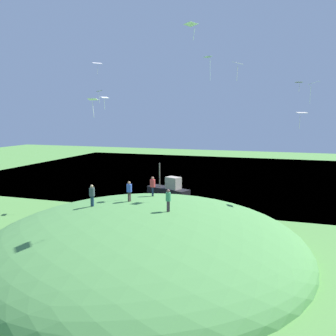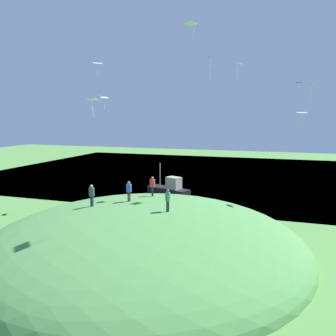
{
  "view_description": "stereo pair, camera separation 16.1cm",
  "coord_description": "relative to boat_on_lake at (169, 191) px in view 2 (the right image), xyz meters",
  "views": [
    {
      "loc": [
        32.05,
        14.12,
        10.68
      ],
      "look_at": [
        -1.38,
        2.97,
        5.56
      ],
      "focal_mm": 38.21,
      "sensor_mm": 36.0,
      "label": 1
    },
    {
      "loc": [
        32.0,
        14.27,
        10.68
      ],
      "look_at": [
        -1.38,
        2.97,
        5.56
      ],
      "focal_mm": 38.21,
      "sensor_mm": 36.0,
      "label": 2
    }
  ],
  "objects": [
    {
      "name": "kite_9",
      "position": [
        10.9,
        7.3,
        14.84
      ],
      "size": [
        1.03,
        0.95,
        2.12
      ],
      "color": "white"
    },
    {
      "name": "kite_7",
      "position": [
        4.58,
        15.65,
        9.99
      ],
      "size": [
        1.12,
        1.27,
        1.73
      ],
      "color": "silver"
    },
    {
      "name": "mooring_post",
      "position": [
        5.8,
        0.62,
        -0.32
      ],
      "size": [
        0.14,
        0.14,
        1.29
      ],
      "primitive_type": "cylinder",
      "color": "brown",
      "rests_on": "ground_plane"
    },
    {
      "name": "kite_3",
      "position": [
        20.9,
        1.23,
        10.8
      ],
      "size": [
        0.54,
        0.72,
        1.34
      ],
      "color": "white"
    },
    {
      "name": "person_walking_path",
      "position": [
        16.87,
        2.08,
        3.71
      ],
      "size": [
        0.55,
        0.55,
        1.7
      ],
      "rotation": [
        0.0,
        0.0,
        6.01
      ],
      "color": "#39302A",
      "rests_on": "grass_hill"
    },
    {
      "name": "person_watching_kites",
      "position": [
        18.88,
        6.17,
        3.72
      ],
      "size": [
        0.54,
        0.54,
        1.71
      ],
      "rotation": [
        0.0,
        0.0,
        5.35
      ],
      "color": "#3B2B35",
      "rests_on": "grass_hill"
    },
    {
      "name": "kite_4",
      "position": [
        15.21,
        -0.9,
        11.25
      ],
      "size": [
        0.79,
        0.74,
        1.11
      ],
      "color": "white"
    },
    {
      "name": "kite_2",
      "position": [
        11.57,
        10.05,
        14.16
      ],
      "size": [
        1.02,
        0.87,
        1.56
      ],
      "color": "silver"
    },
    {
      "name": "grass_hill",
      "position": [
        18.06,
        3.92,
        -0.97
      ],
      "size": [
        26.95,
        25.96,
        7.35
      ],
      "primitive_type": "ellipsoid",
      "color": "#4F8C46",
      "rests_on": "ground_plane"
    },
    {
      "name": "ground_plane",
      "position": [
        11.45,
        0.24,
        -0.97
      ],
      "size": [
        160.0,
        160.0,
        0.0
      ],
      "primitive_type": "plane",
      "color": "#528B40"
    },
    {
      "name": "kite_1",
      "position": [
        18.79,
        7.77,
        15.91
      ],
      "size": [
        1.11,
        1.14,
        1.12
      ],
      "color": "white"
    },
    {
      "name": "kite_8",
      "position": [
        6.39,
        -6.33,
        12.51
      ],
      "size": [
        1.07,
        0.97,
        1.47
      ],
      "color": "white"
    },
    {
      "name": "kite_6",
      "position": [
        -1.36,
        15.36,
        13.55
      ],
      "size": [
        0.78,
        0.93,
        1.15
      ],
      "color": "#F3E8CE"
    },
    {
      "name": "person_with_child",
      "position": [
        13.79,
        2.98,
        3.61
      ],
      "size": [
        0.64,
        0.64,
        1.79
      ],
      "rotation": [
        0.0,
        0.0,
        3.63
      ],
      "color": "#192645",
      "rests_on": "grass_hill"
    },
    {
      "name": "person_near_shore",
      "position": [
        18.72,
        -0.37,
        3.59
      ],
      "size": [
        0.52,
        0.52,
        1.76
      ],
      "rotation": [
        0.0,
        0.0,
        1.39
      ],
      "color": "#1A3548",
      "rests_on": "grass_hill"
    },
    {
      "name": "kite_0",
      "position": [
        2.77,
        -8.51,
        16.21
      ],
      "size": [
        1.37,
        1.35,
        1.63
      ],
      "color": "white"
    },
    {
      "name": "lake_water",
      "position": [
        -22.23,
        0.24,
        -1.17
      ],
      "size": [
        56.38,
        80.0,
        0.4
      ],
      "primitive_type": "cube",
      "color": "#3C647B",
      "rests_on": "ground_plane"
    },
    {
      "name": "kite_5",
      "position": [
        7.45,
        16.48,
        12.68
      ],
      "size": [
        1.26,
        0.98,
        2.01
      ],
      "color": "white"
    },
    {
      "name": "boat_on_lake",
      "position": [
        0.0,
        0.0,
        0.0
      ],
      "size": [
        4.03,
        6.24,
        4.54
      ],
      "rotation": [
        0.0,
        0.0,
        1.17
      ],
      "color": "black",
      "rests_on": "lake_water"
    }
  ]
}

